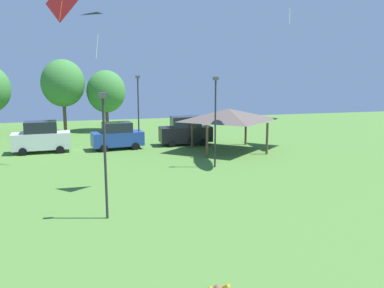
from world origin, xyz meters
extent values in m
cylinder|color=gold|center=(-1.60, 11.22, 1.59)|extent=(0.08, 0.51, 0.39)
pyramid|color=black|center=(-2.70, 38.37, 10.65)|extent=(2.26, 2.51, 0.15)
cylinder|color=white|center=(-3.34, 38.03, 8.73)|extent=(0.32, 0.20, 2.06)
cylinder|color=white|center=(9.56, 29.42, 10.67)|extent=(0.11, 0.24, 1.36)
cube|color=red|center=(-5.77, 33.24, 11.42)|extent=(2.29, 1.95, 2.90)
cylinder|color=orange|center=(-5.77, 33.22, 11.42)|extent=(0.44, 0.84, 2.56)
cube|color=silver|center=(-8.16, 38.13, 1.00)|extent=(4.71, 2.09, 1.35)
cube|color=#1E232D|center=(-8.16, 38.13, 2.15)|extent=(2.62, 1.84, 0.95)
cylinder|color=black|center=(-6.68, 37.27, 0.32)|extent=(0.65, 0.25, 0.64)
cylinder|color=black|center=(-6.78, 39.13, 0.32)|extent=(0.65, 0.25, 0.64)
cylinder|color=black|center=(-9.54, 37.12, 0.32)|extent=(0.65, 0.25, 0.64)
cylinder|color=black|center=(-9.64, 38.98, 0.32)|extent=(0.65, 0.25, 0.64)
cube|color=#234299|center=(-1.92, 37.99, 0.92)|extent=(4.55, 2.41, 1.19)
cube|color=#1E232D|center=(-1.92, 37.99, 1.93)|extent=(2.59, 2.02, 0.83)
cylinder|color=black|center=(-0.47, 37.21, 0.32)|extent=(0.66, 0.30, 0.64)
cylinder|color=black|center=(-0.70, 39.09, 0.32)|extent=(0.66, 0.30, 0.64)
cylinder|color=black|center=(-3.14, 36.89, 0.32)|extent=(0.66, 0.30, 0.64)
cylinder|color=black|center=(-3.37, 38.77, 0.32)|extent=(0.66, 0.30, 0.64)
cube|color=black|center=(4.32, 38.47, 1.00)|extent=(4.78, 1.94, 1.36)
cube|color=#1E232D|center=(4.32, 38.47, 2.16)|extent=(2.64, 1.75, 0.95)
cylinder|color=black|center=(5.77, 37.51, 0.32)|extent=(0.64, 0.23, 0.64)
cylinder|color=black|center=(5.81, 39.36, 0.32)|extent=(0.64, 0.23, 0.64)
cylinder|color=black|center=(2.83, 37.57, 0.32)|extent=(0.64, 0.23, 0.64)
cylinder|color=black|center=(2.86, 39.42, 0.32)|extent=(0.64, 0.23, 0.64)
cylinder|color=brown|center=(4.55, 32.58, 1.30)|extent=(0.20, 0.20, 2.60)
cylinder|color=brown|center=(9.68, 32.58, 1.30)|extent=(0.20, 0.20, 2.60)
cylinder|color=brown|center=(4.55, 37.07, 1.30)|extent=(0.20, 0.20, 2.60)
cylinder|color=brown|center=(9.68, 37.07, 1.30)|extent=(0.20, 0.20, 2.60)
pyramid|color=#564C47|center=(7.12, 34.82, 3.10)|extent=(6.63, 5.82, 1.00)
cylinder|color=#2D2D33|center=(-0.03, 38.04, 3.05)|extent=(0.12, 0.12, 6.09)
cube|color=#4C4C51|center=(-0.03, 38.04, 6.21)|extent=(0.36, 0.20, 0.24)
cylinder|color=#2D2D33|center=(-3.85, 21.03, 2.78)|extent=(0.12, 0.12, 5.55)
cube|color=#4C4C51|center=(-3.85, 21.03, 5.67)|extent=(0.36, 0.20, 0.24)
cylinder|color=#2D2D33|center=(4.16, 29.38, 3.05)|extent=(0.12, 0.12, 6.10)
cube|color=#4C4C51|center=(4.16, 29.38, 6.22)|extent=(0.36, 0.20, 0.24)
cylinder|color=brown|center=(-6.66, 49.31, 1.83)|extent=(0.36, 0.36, 3.67)
ellipsoid|color=#3D7F38|center=(-6.66, 49.31, 5.41)|extent=(4.65, 4.65, 5.11)
cylinder|color=brown|center=(-2.09, 49.38, 1.42)|extent=(0.36, 0.36, 2.84)
ellipsoid|color=#3D7F38|center=(-2.09, 49.38, 4.45)|extent=(4.29, 4.29, 4.72)
camera|label=1|loc=(-4.74, 2.70, 6.75)|focal=38.00mm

